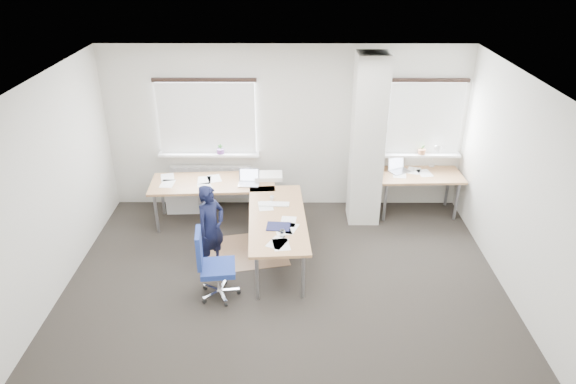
{
  "coord_description": "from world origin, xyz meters",
  "views": [
    {
      "loc": [
        0.08,
        -5.64,
        4.35
      ],
      "look_at": [
        0.05,
        0.9,
        1.02
      ],
      "focal_mm": 32.0,
      "sensor_mm": 36.0,
      "label": 1
    }
  ],
  "objects_px": {
    "desk_main": "(246,200)",
    "desk_side": "(419,176)",
    "person": "(211,228)",
    "task_chair": "(216,278)"
  },
  "relations": [
    {
      "from": "desk_main",
      "to": "person",
      "type": "height_order",
      "value": "person"
    },
    {
      "from": "desk_main",
      "to": "desk_side",
      "type": "relative_size",
      "value": 1.84
    },
    {
      "from": "desk_main",
      "to": "task_chair",
      "type": "distance_m",
      "value": 1.53
    },
    {
      "from": "desk_side",
      "to": "person",
      "type": "bearing_deg",
      "value": -155.46
    },
    {
      "from": "desk_main",
      "to": "desk_side",
      "type": "height_order",
      "value": "desk_side"
    },
    {
      "from": "desk_side",
      "to": "task_chair",
      "type": "distance_m",
      "value": 3.93
    },
    {
      "from": "desk_main",
      "to": "person",
      "type": "relative_size",
      "value": 2.04
    },
    {
      "from": "person",
      "to": "desk_side",
      "type": "bearing_deg",
      "value": -25.58
    },
    {
      "from": "desk_main",
      "to": "person",
      "type": "bearing_deg",
      "value": -123.69
    },
    {
      "from": "desk_main",
      "to": "desk_side",
      "type": "bearing_deg",
      "value": 13.63
    }
  ]
}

